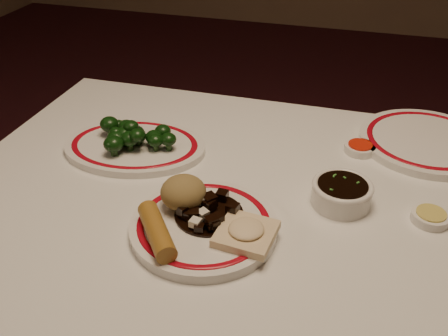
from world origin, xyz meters
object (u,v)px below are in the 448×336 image
Objects in this scene: dining_table at (259,253)px; rice_mound at (183,192)px; main_plate at (204,226)px; fried_wonton at (246,232)px; spring_roll at (157,231)px; soy_bowl at (341,194)px; broccoli_plate at (135,146)px; broccoli_pile at (132,135)px; stirfry_heap at (207,212)px.

dining_table is 15.29× the size of rice_mound.
fried_wonton is (0.08, -0.02, 0.02)m from main_plate.
main_plate is 0.09m from spring_roll.
soy_bowl is at bearing 28.27° from dining_table.
main_plate is 0.90× the size of broccoli_plate.
rice_mound is 0.24m from broccoli_pile.
rice_mound is (-0.05, 0.03, 0.04)m from main_plate.
stirfry_heap is at bearing 87.86° from main_plate.
rice_mound reaches higher than dining_table.
main_plate is at bearing 168.09° from fried_wonton.
spring_roll is (-0.01, -0.09, -0.01)m from rice_mound.
spring_roll is 1.15× the size of soy_bowl.
soy_bowl is (0.13, 0.07, 0.11)m from dining_table.
rice_mound is 0.74× the size of soy_bowl.
fried_wonton and soy_bowl have the same top height.
soy_bowl is (0.27, 0.20, -0.01)m from spring_roll.
spring_roll is at bearing -58.61° from broccoli_plate.
fried_wonton reaches higher than main_plate.
rice_mound reaches higher than soy_bowl.
rice_mound is at bearing -43.97° from broccoli_pile.
stirfry_heap is at bearing 15.23° from spring_roll.
rice_mound is at bearing 46.23° from spring_roll.
fried_wonton is at bearing -37.03° from broccoli_plate.
rice_mound is 0.25m from broccoli_plate.
spring_roll is 0.38× the size of broccoli_plate.
main_plate is at bearing 8.74° from spring_roll.
soy_bowl reaches higher than broccoli_plate.
dining_table is 6.70× the size of broccoli_pile.
stirfry_heap is 0.25m from soy_bowl.
soy_bowl is at bearing -8.87° from broccoli_plate.
stirfry_heap is 0.29m from broccoli_pile.
rice_mound is 0.28m from soy_bowl.
broccoli_pile reaches higher than stirfry_heap.
dining_table is 4.13× the size of main_plate.
broccoli_pile is (-0.16, 0.26, 0.01)m from spring_roll.
fried_wonton reaches higher than dining_table.
soy_bowl reaches higher than main_plate.
main_plate is at bearing -35.64° from rice_mound.
broccoli_pile is at bearing 136.03° from rice_mound.
main_plate is 1.62× the size of broccoli_pile.
rice_mound reaches higher than stirfry_heap.
broccoli_plate is 0.44m from soy_bowl.
stirfry_heap is at bearing -146.17° from dining_table.
broccoli_pile is at bearing 171.98° from soy_bowl.
broccoli_plate is at bearing 91.89° from broccoli_pile.
spring_roll reaches higher than soy_bowl.
broccoli_plate is at bearing 134.96° from rice_mound.
broccoli_plate is (-0.22, 0.21, -0.00)m from main_plate.
dining_table is 3.71× the size of broccoli_plate.
broccoli_pile is (0.00, -0.01, 0.03)m from broccoli_plate.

